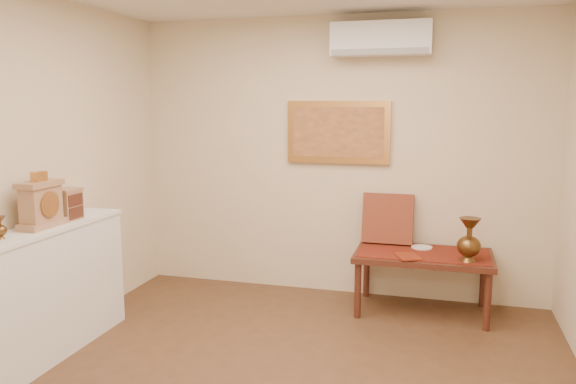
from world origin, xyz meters
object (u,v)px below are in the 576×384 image
(brass_urn_tall, at_px, (469,235))
(low_table, at_px, (423,260))
(display_ledge, at_px, (22,302))
(mantel_clock, at_px, (41,204))
(wooden_chest, at_px, (67,204))

(brass_urn_tall, bearing_deg, low_table, 152.92)
(display_ledge, distance_m, mantel_clock, 0.70)
(display_ledge, relative_size, mantel_clock, 4.93)
(wooden_chest, distance_m, low_table, 3.04)
(wooden_chest, relative_size, low_table, 0.20)
(brass_urn_tall, distance_m, display_ledge, 3.50)
(brass_urn_tall, xyz_separation_m, wooden_chest, (-3.02, -1.17, 0.32))
(wooden_chest, bearing_deg, mantel_clock, -90.60)
(low_table, bearing_deg, brass_urn_tall, -27.08)
(mantel_clock, distance_m, low_table, 3.19)
(wooden_chest, bearing_deg, brass_urn_tall, 21.18)
(brass_urn_tall, height_order, mantel_clock, mantel_clock)
(brass_urn_tall, distance_m, low_table, 0.52)
(mantel_clock, bearing_deg, brass_urn_tall, 25.72)
(brass_urn_tall, distance_m, mantel_clock, 3.38)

